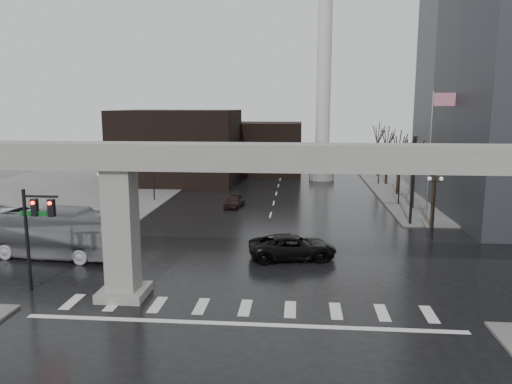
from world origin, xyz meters
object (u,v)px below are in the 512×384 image
pickup_truck (293,247)px  far_car (234,201)px  signal_mast_arm (370,160)px  city_bus (47,232)px

pickup_truck → far_car: size_ratio=1.60×
signal_mast_arm → city_bus: 27.14m
pickup_truck → far_car: (-6.42, 17.46, -0.20)m
signal_mast_arm → far_car: bearing=153.2°
signal_mast_arm → city_bus: bearing=-153.8°
pickup_truck → city_bus: size_ratio=0.49×
signal_mast_arm → pickup_truck: bearing=-121.3°
signal_mast_arm → city_bus: signal_mast_arm is taller
pickup_truck → far_car: pickup_truck is taller
city_bus → far_car: bearing=-24.0°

